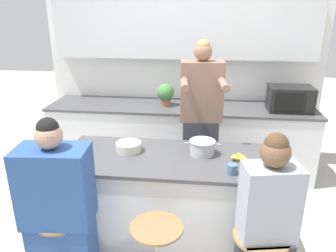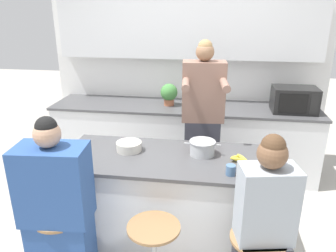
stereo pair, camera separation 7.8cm
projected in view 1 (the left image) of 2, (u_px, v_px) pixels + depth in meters
name	position (u px, v px, depth m)	size (l,w,h in m)	color
ground_plane	(167.00, 241.00, 3.09)	(16.00, 16.00, 0.00)	#B2ADA3
wall_back	(183.00, 51.00, 4.24)	(3.61, 0.22, 2.70)	white
back_counter	(180.00, 138.00, 4.30)	(3.35, 0.71, 0.90)	silver
kitchen_island	(167.00, 201.00, 2.93)	(1.79, 0.77, 0.88)	black
bar_stool_leftmost	(64.00, 249.00, 2.48)	(0.38, 0.38, 0.64)	#997047
person_cooking	(200.00, 129.00, 3.39)	(0.47, 0.58, 1.79)	#383842
person_wrapped_blanket	(60.00, 217.00, 2.34)	(0.51, 0.32, 1.42)	#2D5193
person_seated_near	(265.00, 236.00, 2.20)	(0.39, 0.32, 1.38)	#333338
cooking_pot	(202.00, 147.00, 2.81)	(0.31, 0.22, 0.13)	#B7BABC
fruit_bowl	(129.00, 147.00, 2.88)	(0.22, 0.22, 0.08)	silver
coffee_cup_near	(232.00, 169.00, 2.48)	(0.11, 0.07, 0.08)	#4C7099
banana_bunch	(239.00, 157.00, 2.71)	(0.17, 0.12, 0.05)	yellow
microwave	(290.00, 99.00, 3.90)	(0.51, 0.35, 0.30)	black
potted_plant	(166.00, 93.00, 4.11)	(0.21, 0.21, 0.28)	#A86042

